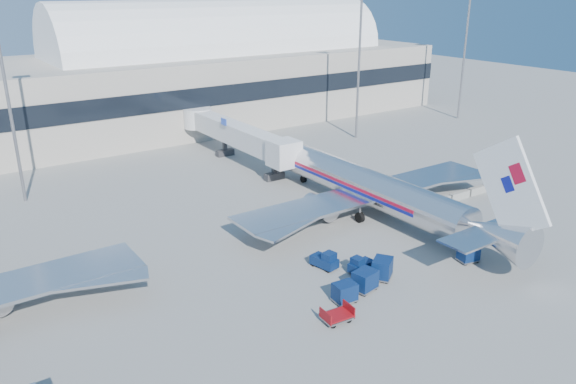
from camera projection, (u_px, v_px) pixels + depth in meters
ground at (324, 253)px, 51.82m from camera, size 260.00×260.00×0.00m
terminal at (28, 95)px, 85.18m from camera, size 170.00×28.15×21.00m
airliner_main at (373, 188)px, 59.61m from camera, size 32.00×37.26×12.07m
jetbridge_near at (232, 132)px, 78.30m from camera, size 4.40×27.50×6.25m
mast_west at (3, 70)px, 59.21m from camera, size 2.00×1.20×22.60m
mast_east at (360, 44)px, 85.86m from camera, size 2.00×1.20×22.60m
mast_far_east at (466, 36)px, 99.19m from camera, size 2.00×1.20×22.60m
barrier_near at (440, 202)px, 62.80m from camera, size 3.00×0.55×0.90m
barrier_mid at (459, 196)px, 64.56m from camera, size 3.00×0.55×0.90m
barrier_far at (478, 190)px, 66.32m from camera, size 3.00×0.55×0.90m
tug_lead at (360, 265)px, 48.08m from camera, size 2.40×1.40×1.49m
tug_right at (455, 225)px, 56.08m from camera, size 2.32×2.26×1.41m
tug_left at (325, 260)px, 48.78m from camera, size 1.69×2.63×1.59m
cart_train_a at (382, 268)px, 46.97m from camera, size 2.51×2.39×1.76m
cart_train_b at (365, 280)px, 45.09m from camera, size 2.20×1.83×1.73m
cart_train_c at (345, 292)px, 43.47m from camera, size 1.93×1.54×1.59m
cart_solo_near at (468, 253)px, 49.85m from camera, size 1.97×1.65×1.54m
cart_solo_far at (501, 233)px, 53.48m from camera, size 2.32×1.92×1.84m
cart_open_red at (337, 316)px, 41.05m from camera, size 2.30×1.70×0.59m
ramp_worker at (518, 238)px, 52.81m from camera, size 0.68×0.70×1.63m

